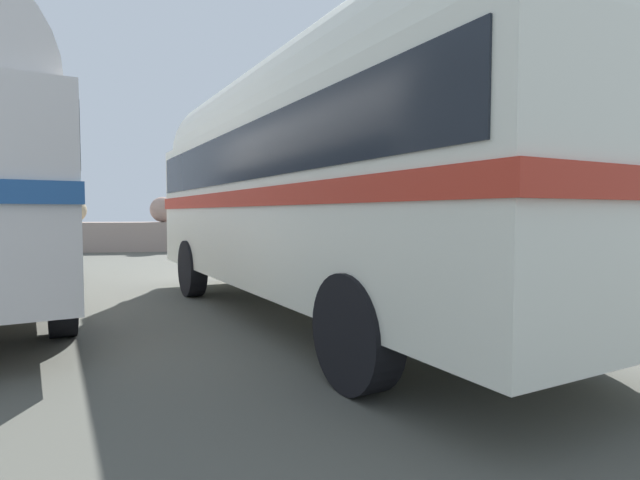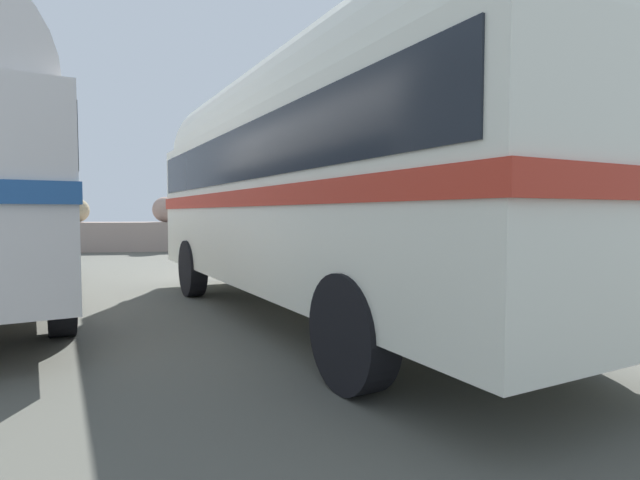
# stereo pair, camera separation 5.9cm
# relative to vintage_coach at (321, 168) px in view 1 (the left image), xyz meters

# --- Properties ---
(ground) EXTENTS (32.00, 26.00, 0.02)m
(ground) POSITION_rel_vintage_coach_xyz_m (1.58, 1.30, -2.04)
(ground) COLOR #515249
(breakwater) EXTENTS (31.36, 2.14, 2.29)m
(breakwater) POSITION_rel_vintage_coach_xyz_m (1.69, 13.08, -1.39)
(breakwater) COLOR gray
(breakwater) RESTS_ON ground
(vintage_coach) EXTENTS (5.14, 8.89, 3.70)m
(vintage_coach) POSITION_rel_vintage_coach_xyz_m (0.00, 0.00, 0.00)
(vintage_coach) COLOR black
(vintage_coach) RESTS_ON ground
(parked_car_nearest) EXTENTS (4.21, 1.98, 1.86)m
(parked_car_nearest) POSITION_rel_vintage_coach_xyz_m (5.68, 4.55, -1.08)
(parked_car_nearest) COLOR black
(parked_car_nearest) RESTS_ON ground
(parked_car_middle) EXTENTS (4.13, 1.79, 1.86)m
(parked_car_middle) POSITION_rel_vintage_coach_xyz_m (8.06, 4.76, -1.08)
(parked_car_middle) COLOR black
(parked_car_middle) RESTS_ON ground
(lamp_post) EXTENTS (0.88, 0.38, 5.58)m
(lamp_post) POSITION_rel_vintage_coach_xyz_m (2.03, 7.59, 1.14)
(lamp_post) COLOR #5B5B60
(lamp_post) RESTS_ON ground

